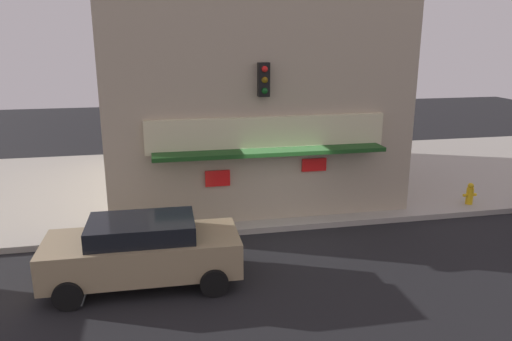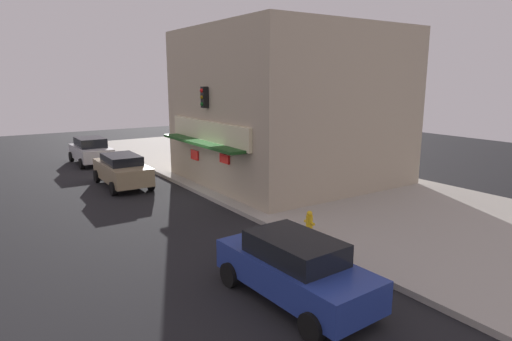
# 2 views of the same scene
# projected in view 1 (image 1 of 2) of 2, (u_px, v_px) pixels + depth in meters

# --- Properties ---
(ground_plane) EXTENTS (58.87, 58.87, 0.00)m
(ground_plane) POSITION_uv_depth(u_px,v_px,m) (285.00, 232.00, 14.56)
(ground_plane) COLOR black
(sidewalk) EXTENTS (39.25, 10.72, 0.18)m
(sidewalk) POSITION_uv_depth(u_px,v_px,m) (250.00, 180.00, 19.60)
(sidewalk) COLOR #A39E93
(sidewalk) RESTS_ON ground_plane
(corner_building) EXTENTS (9.38, 10.02, 7.49)m
(corner_building) POSITION_uv_depth(u_px,v_px,m) (241.00, 84.00, 18.37)
(corner_building) COLOR tan
(corner_building) RESTS_ON sidewalk
(traffic_light) EXTENTS (0.32, 0.58, 4.95)m
(traffic_light) POSITION_uv_depth(u_px,v_px,m) (262.00, 117.00, 14.20)
(traffic_light) COLOR black
(traffic_light) RESTS_ON sidewalk
(fire_hydrant) EXTENTS (0.47, 0.23, 0.74)m
(fire_hydrant) POSITION_uv_depth(u_px,v_px,m) (470.00, 194.00, 16.37)
(fire_hydrant) COLOR gold
(fire_hydrant) RESTS_ON sidewalk
(trash_can) EXTENTS (0.52, 0.52, 0.89)m
(trash_can) POSITION_uv_depth(u_px,v_px,m) (183.00, 200.00, 15.49)
(trash_can) COLOR #2D2D2D
(trash_can) RESTS_ON sidewalk
(pedestrian) EXTENTS (0.63, 0.54, 1.75)m
(pedestrian) POSITION_uv_depth(u_px,v_px,m) (238.00, 175.00, 16.35)
(pedestrian) COLOR navy
(pedestrian) RESTS_ON sidewalk
(potted_plant_by_doorway) EXTENTS (0.79, 0.79, 1.15)m
(potted_plant_by_doorway) POSITION_uv_depth(u_px,v_px,m) (292.00, 180.00, 16.86)
(potted_plant_by_doorway) COLOR #59595B
(potted_plant_by_doorway) RESTS_ON sidewalk
(parked_car_tan) EXTENTS (4.47, 2.07, 1.59)m
(parked_car_tan) POSITION_uv_depth(u_px,v_px,m) (143.00, 250.00, 11.30)
(parked_car_tan) COLOR #9E8966
(parked_car_tan) RESTS_ON ground_plane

